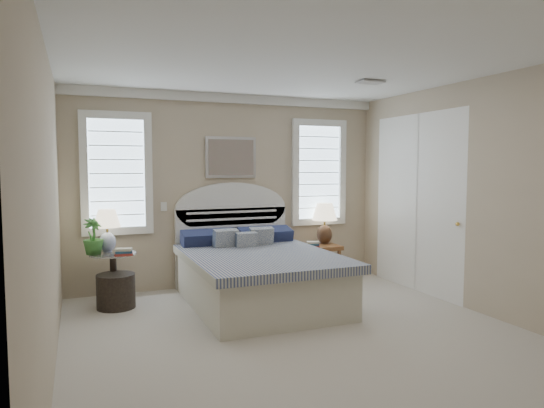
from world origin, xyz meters
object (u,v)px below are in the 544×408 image
(nightstand_right, at_px, (322,255))
(lamp_left, at_px, (107,226))
(side_table_left, at_px, (113,273))
(lamp_right, at_px, (325,219))
(floor_pot, at_px, (116,291))
(bed, at_px, (256,272))

(nightstand_right, xyz_separation_m, lamp_left, (-3.00, 0.03, 0.57))
(side_table_left, height_order, lamp_left, lamp_left)
(lamp_left, height_order, lamp_right, lamp_left)
(floor_pot, xyz_separation_m, lamp_right, (3.05, 0.44, 0.70))
(lamp_left, bearing_deg, nightstand_right, -0.48)
(side_table_left, distance_m, nightstand_right, 2.95)
(side_table_left, distance_m, floor_pot, 0.27)
(bed, height_order, lamp_right, bed)
(bed, xyz_separation_m, side_table_left, (-1.65, 0.59, 0.00))
(side_table_left, bearing_deg, bed, -19.74)
(floor_pot, bearing_deg, bed, -13.43)
(side_table_left, relative_size, lamp_right, 1.02)
(side_table_left, relative_size, lamp_left, 1.17)
(bed, bearing_deg, floor_pot, 166.57)
(lamp_left, xyz_separation_m, lamp_right, (3.11, 0.11, -0.05))
(nightstand_right, xyz_separation_m, lamp_right, (0.11, 0.14, 0.52))
(lamp_left, bearing_deg, lamp_right, 2.10)
(side_table_left, bearing_deg, lamp_right, 4.48)
(nightstand_right, distance_m, lamp_left, 3.06)
(bed, bearing_deg, lamp_right, 30.56)
(bed, distance_m, side_table_left, 1.75)
(nightstand_right, bearing_deg, lamp_left, 179.52)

